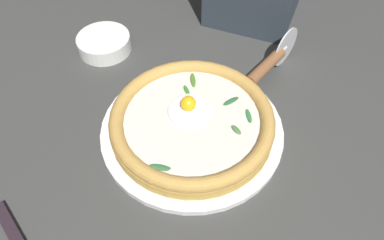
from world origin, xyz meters
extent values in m
cube|color=#3A3B39|center=(0.00, 0.00, -0.01)|extent=(2.40, 2.40, 0.03)
cylinder|color=white|center=(0.01, 0.04, 0.01)|extent=(0.31, 0.31, 0.01)
cylinder|color=gold|center=(0.01, 0.04, 0.02)|extent=(0.27, 0.27, 0.02)
torus|color=#C39546|center=(0.01, 0.04, 0.04)|extent=(0.27, 0.27, 0.02)
cylinder|color=silver|center=(0.01, 0.04, 0.03)|extent=(0.23, 0.23, 0.00)
ellipsoid|color=white|center=(-0.01, 0.03, 0.04)|extent=(0.08, 0.07, 0.01)
sphere|color=yellow|center=(-0.01, 0.03, 0.05)|extent=(0.03, 0.03, 0.03)
ellipsoid|color=#275D34|center=(-0.03, 0.10, 0.04)|extent=(0.03, 0.03, 0.01)
ellipsoid|color=#3F6F37|center=(0.03, 0.11, 0.04)|extent=(0.02, 0.02, 0.01)
ellipsoid|color=#307C3E|center=(0.00, 0.13, 0.04)|extent=(0.03, 0.01, 0.01)
ellipsoid|color=#306327|center=(0.01, 0.01, 0.04)|extent=(0.02, 0.02, 0.01)
ellipsoid|color=#295C30|center=(0.11, 0.00, 0.04)|extent=(0.01, 0.03, 0.01)
ellipsoid|color=#2E7927|center=(-0.05, 0.03, 0.04)|extent=(0.02, 0.02, 0.01)
ellipsoid|color=#437326|center=(-0.08, 0.03, 0.04)|extent=(0.03, 0.01, 0.01)
cylinder|color=white|center=(-0.19, -0.16, 0.02)|extent=(0.11, 0.11, 0.03)
cylinder|color=silver|center=(-0.18, 0.21, 0.04)|extent=(0.07, 0.05, 0.08)
cylinder|color=silver|center=(-0.17, 0.20, 0.04)|extent=(0.02, 0.02, 0.01)
cylinder|color=brown|center=(-0.12, 0.17, 0.04)|extent=(0.10, 0.08, 0.02)
cube|color=black|center=(0.21, -0.20, 0.01)|extent=(0.08, 0.08, 0.01)
camera|label=1|loc=(0.40, 0.07, 0.50)|focal=34.31mm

